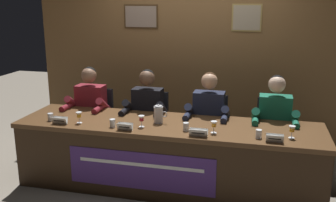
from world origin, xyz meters
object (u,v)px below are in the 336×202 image
(chair_far_right, at_px, (272,139))
(juice_glass_far_right, at_px, (292,130))
(water_cup_center_right, at_px, (186,127))
(nameplate_center_left, at_px, (125,127))
(juice_glass_center_right, at_px, (214,125))
(chair_center_left, at_px, (151,129))
(nameplate_center_right, at_px, (198,133))
(juice_glass_far_left, at_px, (79,115))
(panelist_far_left, at_px, (89,108))
(water_pitcher_central, at_px, (159,114))
(panelist_center_left, at_px, (146,112))
(water_cup_center_left, at_px, (113,123))
(water_cup_far_right, at_px, (259,134))
(panelist_center_right, at_px, (208,117))
(juice_glass_center_left, at_px, (142,119))
(chair_center_right, at_px, (209,134))
(conference_table, at_px, (165,146))
(nameplate_far_left, at_px, (60,120))
(water_cup_far_left, at_px, (51,117))
(panelist_far_right, at_px, (274,121))
(chair_far_left, at_px, (96,124))
(nameplate_far_right, at_px, (275,138))

(chair_far_right, bearing_deg, juice_glass_far_right, -79.41)
(water_cup_center_right, xyz_separation_m, juice_glass_far_right, (1.04, 0.03, 0.05))
(nameplate_center_left, height_order, juice_glass_center_right, juice_glass_center_right)
(chair_center_left, xyz_separation_m, nameplate_center_right, (0.77, -0.95, 0.34))
(juice_glass_far_left, relative_size, chair_center_left, 0.14)
(panelist_far_left, height_order, water_pitcher_central, panelist_far_left)
(water_pitcher_central, bearing_deg, juice_glass_far_right, -6.64)
(panelist_far_left, xyz_separation_m, panelist_center_left, (0.75, 0.00, 0.00))
(chair_center_left, distance_m, water_cup_center_left, 0.95)
(juice_glass_center_right, xyz_separation_m, chair_far_right, (0.61, 0.81, -0.38))
(water_cup_far_right, distance_m, water_pitcher_central, 1.10)
(water_cup_center_left, bearing_deg, juice_glass_far_right, 3.00)
(nameplate_center_right, bearing_deg, panelist_center_right, 90.93)
(water_cup_center_left, distance_m, water_cup_center_right, 0.78)
(juice_glass_center_left, distance_m, nameplate_center_right, 0.65)
(chair_center_left, distance_m, chair_center_right, 0.75)
(juice_glass_far_left, height_order, water_cup_center_left, juice_glass_far_left)
(juice_glass_center_left, height_order, water_cup_center_right, juice_glass_center_left)
(chair_center_left, height_order, nameplate_center_left, chair_center_left)
(conference_table, xyz_separation_m, water_pitcher_central, (-0.10, 0.11, 0.32))
(chair_center_left, xyz_separation_m, water_cup_center_right, (0.61, -0.80, 0.34))
(nameplate_far_left, height_order, nameplate_center_right, same)
(nameplate_center_left, distance_m, water_pitcher_central, 0.43)
(panelist_center_left, xyz_separation_m, juice_glass_center_right, (0.90, -0.61, 0.11))
(nameplate_center_right, xyz_separation_m, water_cup_far_right, (0.58, 0.10, -0.00))
(water_cup_far_left, distance_m, chair_far_right, 2.58)
(nameplate_center_right, bearing_deg, water_cup_far_right, 9.55)
(nameplate_far_left, distance_m, panelist_far_right, 2.37)
(nameplate_far_left, bearing_deg, chair_far_right, 22.01)
(juice_glass_center_right, bearing_deg, chair_far_right, 53.03)
(water_cup_center_right, bearing_deg, panelist_far_right, 34.03)
(juice_glass_center_right, distance_m, water_pitcher_central, 0.66)
(conference_table, bearing_deg, nameplate_far_left, -170.28)
(panelist_far_left, relative_size, juice_glass_far_right, 9.93)
(panelist_center_left, distance_m, panelist_center_right, 0.75)
(panelist_center_left, bearing_deg, chair_far_left, 165.17)
(chair_far_right, relative_size, juice_glass_far_right, 7.29)
(nameplate_center_left, bearing_deg, panelist_center_left, 90.22)
(water_cup_center_right, bearing_deg, nameplate_far_right, -8.46)
(panelist_center_left, bearing_deg, water_cup_center_left, -103.50)
(chair_center_right, height_order, chair_far_right, same)
(panelist_center_left, distance_m, nameplate_far_right, 1.66)
(nameplate_center_right, bearing_deg, water_cup_center_right, 136.66)
(juice_glass_center_right, xyz_separation_m, panelist_far_right, (0.61, 0.61, -0.11))
(panelist_center_left, distance_m, panelist_far_right, 1.51)
(panelist_far_left, bearing_deg, panelist_center_left, 0.00)
(panelist_center_left, bearing_deg, water_cup_far_left, -145.28)
(juice_glass_far_left, relative_size, juice_glass_center_left, 1.00)
(juice_glass_center_left, relative_size, panelist_far_right, 0.10)
(juice_glass_center_left, bearing_deg, nameplate_far_left, -172.56)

